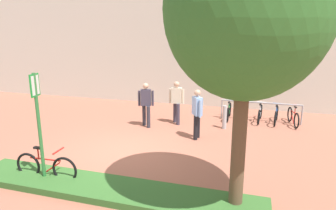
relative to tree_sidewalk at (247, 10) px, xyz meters
name	(u,v)px	position (x,y,z in m)	size (l,w,h in m)	color
ground_plane	(124,152)	(-3.46, 2.07, -3.92)	(60.00, 60.00, 0.00)	#9E5B47
building_facade	(183,4)	(-3.46, 9.29, 1.08)	(28.00, 1.20, 10.00)	beige
planter_strip	(109,189)	(-2.79, -0.18, -3.84)	(7.00, 1.10, 0.16)	#336028
tree_sidewalk	(247,10)	(0.00, 0.00, 0.00)	(2.96, 2.96, 5.57)	brown
parking_sign_post	(38,113)	(-4.52, -0.18, -2.18)	(0.10, 0.36, 2.67)	#2D7238
bike_at_sign	(46,167)	(-4.54, -0.08, -3.57)	(1.68, 0.42, 0.86)	black
bike_rack_cluster	(260,113)	(0.53, 6.63, -3.57)	(3.21, 1.63, 0.83)	#99999E
bollard_steel	(225,117)	(-0.78, 5.27, -3.47)	(0.16, 0.16, 0.90)	#ADADB2
person_shirt_white	(197,111)	(-1.57, 3.88, -2.93)	(0.42, 0.53, 1.72)	black
person_suited_navy	(146,102)	(-3.73, 4.68, -2.93)	(0.58, 0.39, 1.72)	#2D2D38
person_shirt_blue	(177,100)	(-2.70, 5.39, -2.93)	(0.61, 0.43, 1.72)	#383342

